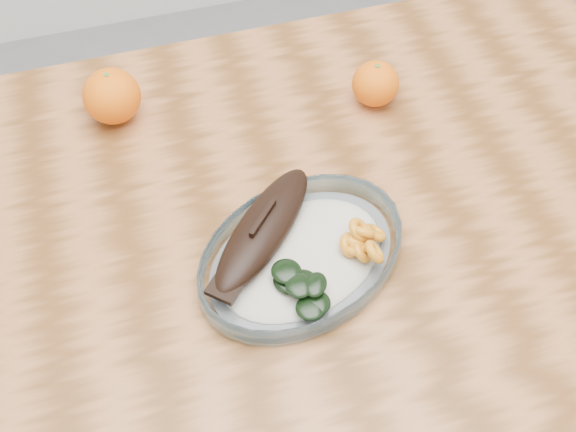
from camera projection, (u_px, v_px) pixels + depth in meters
The scene contains 4 objects.
dining_table at pixel (291, 263), 1.02m from camera, with size 1.20×0.80×0.75m.
plated_meal at pixel (300, 253), 0.89m from camera, with size 0.67×0.67×0.08m.
orange_left at pixel (112, 96), 1.03m from camera, with size 0.08×0.08×0.08m, color #FF4405.
orange_right at pixel (375, 84), 1.06m from camera, with size 0.07×0.07×0.07m, color #FF4405.
Camera 1 is at (-0.17, -0.55, 1.50)m, focal length 45.00 mm.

